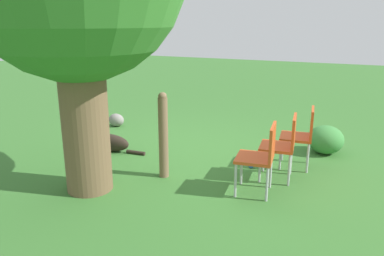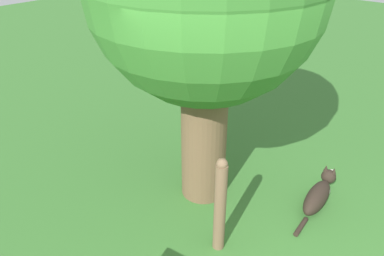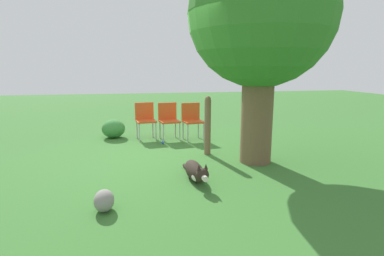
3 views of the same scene
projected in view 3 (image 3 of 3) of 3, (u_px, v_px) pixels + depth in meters
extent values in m
plane|color=#38702D|center=(174.00, 158.00, 5.54)|extent=(30.00, 30.00, 0.00)
cylinder|color=brown|center=(257.00, 110.00, 5.17)|extent=(0.54, 0.54, 1.86)
sphere|color=#387A2D|center=(261.00, 13.00, 4.85)|extent=(2.41, 2.41, 2.41)
ellipsoid|color=#2D231C|center=(194.00, 171.00, 4.46)|extent=(0.70, 0.28, 0.28)
ellipsoid|color=silver|center=(198.00, 176.00, 4.28)|extent=(0.25, 0.21, 0.17)
sphere|color=#2D231C|center=(202.00, 175.00, 4.07)|extent=(0.20, 0.20, 0.18)
cylinder|color=silver|center=(205.00, 178.00, 3.98)|extent=(0.09, 0.08, 0.08)
cone|color=#2D231C|center=(206.00, 167.00, 4.06)|extent=(0.06, 0.06, 0.08)
cone|color=#2D231C|center=(199.00, 167.00, 4.04)|extent=(0.06, 0.06, 0.08)
cylinder|color=#2D231C|center=(186.00, 168.00, 4.92)|extent=(0.31, 0.08, 0.06)
cylinder|color=brown|center=(208.00, 127.00, 5.71)|extent=(0.12, 0.12, 1.06)
sphere|color=brown|center=(208.00, 99.00, 5.61)|extent=(0.11, 0.11, 0.11)
cube|color=#D14C1E|center=(146.00, 121.00, 6.95)|extent=(0.48, 0.49, 0.04)
cube|color=#D14C1E|center=(144.00, 111.00, 7.09)|extent=(0.09, 0.44, 0.40)
cylinder|color=#B7B7BC|center=(156.00, 132.00, 6.89)|extent=(0.03, 0.03, 0.41)
cylinder|color=#B7B7BC|center=(139.00, 133.00, 6.77)|extent=(0.03, 0.03, 0.41)
cylinder|color=#B7B7BC|center=(153.00, 129.00, 7.22)|extent=(0.03, 0.03, 0.41)
cylinder|color=#B7B7BC|center=(137.00, 130.00, 7.10)|extent=(0.03, 0.03, 0.41)
cube|color=#D14C1E|center=(170.00, 121.00, 6.91)|extent=(0.48, 0.49, 0.04)
cube|color=#D14C1E|center=(167.00, 111.00, 7.05)|extent=(0.09, 0.44, 0.40)
cylinder|color=#B7B7BC|center=(180.00, 132.00, 6.85)|extent=(0.03, 0.03, 0.41)
cylinder|color=#B7B7BC|center=(164.00, 133.00, 6.73)|extent=(0.03, 0.03, 0.41)
cylinder|color=#B7B7BC|center=(175.00, 129.00, 7.19)|extent=(0.03, 0.03, 0.41)
cylinder|color=#B7B7BC|center=(160.00, 130.00, 7.07)|extent=(0.03, 0.03, 0.41)
cube|color=#D14C1E|center=(193.00, 122.00, 6.88)|extent=(0.48, 0.49, 0.04)
cube|color=#D14C1E|center=(191.00, 111.00, 7.02)|extent=(0.09, 0.44, 0.40)
cylinder|color=#B7B7BC|center=(204.00, 132.00, 6.82)|extent=(0.03, 0.03, 0.41)
cylinder|color=#B7B7BC|center=(188.00, 133.00, 6.70)|extent=(0.03, 0.03, 0.41)
cylinder|color=#B7B7BC|center=(198.00, 129.00, 7.15)|extent=(0.03, 0.03, 0.41)
cylinder|color=#B7B7BC|center=(183.00, 130.00, 7.03)|extent=(0.03, 0.03, 0.41)
sphere|color=blue|center=(163.00, 142.00, 6.58)|extent=(0.07, 0.07, 0.07)
ellipsoid|color=gray|center=(104.00, 201.00, 3.48)|extent=(0.32, 0.23, 0.25)
ellipsoid|color=#3D843D|center=(114.00, 129.00, 7.16)|extent=(0.55, 0.55, 0.44)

